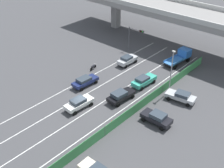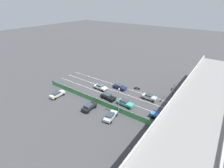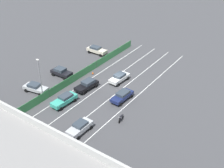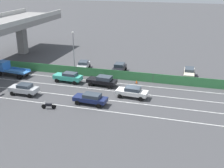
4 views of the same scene
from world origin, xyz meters
The scene contains 20 objects.
ground_plane centered at (0.00, 0.00, 0.00)m, with size 300.00×300.00×0.00m, color #424244.
lane_line_left_edge centered at (-5.20, 4.01, 0.00)m, with size 0.14×44.01×0.01m, color silver.
lane_line_mid_left centered at (-1.73, 4.01, 0.00)m, with size 0.14×44.01×0.01m, color silver.
lane_line_mid_right centered at (1.73, 4.01, 0.00)m, with size 0.14×44.01×0.01m, color silver.
lane_line_right_edge centered at (5.20, 4.01, 0.00)m, with size 0.14×44.01×0.01m, color silver.
elevated_overpass centered at (0.00, 28.01, 7.01)m, with size 55.57×9.85×8.62m.
green_fence centered at (7.08, 4.01, 0.77)m, with size 0.10×40.11×1.55m.
car_taxi_teal centered at (3.47, 10.66, 0.92)m, with size 2.18×4.80×1.64m.
car_sedan_silver centered at (-3.26, 14.65, 0.92)m, with size 2.02×4.23×1.64m.
car_hatchback_white centered at (0.12, -0.75, 0.89)m, with size 2.22×4.59×1.60m.
car_sedan_navy centered at (-3.70, 4.12, 0.87)m, with size 2.16×4.67×1.53m.
car_sedan_black centered at (3.45, 4.78, 0.90)m, with size 2.36×4.81×1.61m.
flatbed_truck_blue centered at (3.75, 22.25, 1.23)m, with size 2.77×6.22×2.37m.
motorcycle centered at (-6.62, 8.92, 0.46)m, with size 0.68×1.93×0.93m.
parked_sedan_cream centered at (11.25, -8.18, 0.92)m, with size 4.68×2.00×1.62m.
parked_sedan_dark centered at (10.58, 3.95, 0.92)m, with size 4.30×2.13×1.66m.
parked_wagon_silver centered at (10.39, 10.76, 0.87)m, with size 4.72×2.56×1.56m.
traffic_light centered at (-5.99, 20.08, 3.57)m, with size 3.54×0.45×4.98m.
street_lamp centered at (7.86, 11.42, 4.50)m, with size 0.60×0.36×7.45m.
traffic_cone centered at (6.06, -0.18, 0.26)m, with size 0.47×0.47×0.57m.
Camera 2 is at (36.57, 30.01, 25.86)m, focal length 26.84 mm.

